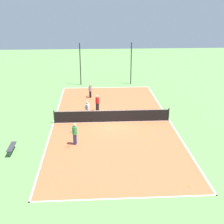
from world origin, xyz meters
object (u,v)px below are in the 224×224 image
at_px(tennis_ball_far_baseline, 78,102).
at_px(tennis_net, 112,116).
at_px(tennis_ball_midcourt, 144,136).
at_px(fence_post_back_right, 131,64).
at_px(bench, 12,147).
at_px(player_near_white, 87,109).
at_px(tennis_ball_left_sideline, 190,186).
at_px(tennis_ball_near_net, 119,92).
at_px(fence_post_back_left, 80,64).
at_px(player_coach_red, 97,102).
at_px(player_far_green, 75,133).
at_px(player_baseline_gray, 90,90).

bearing_deg(tennis_ball_far_baseline, tennis_net, -60.77).
height_order(tennis_ball_midcourt, fence_post_back_right, fence_post_back_right).
xyz_separation_m(bench, tennis_ball_midcourt, (9.33, 1.88, -0.33)).
bearing_deg(tennis_ball_midcourt, player_near_white, 136.43).
distance_m(tennis_ball_left_sideline, fence_post_back_right, 22.20).
bearing_deg(tennis_ball_midcourt, tennis_ball_near_net, 94.41).
bearing_deg(fence_post_back_left, bench, -103.33).
bearing_deg(tennis_ball_midcourt, player_coach_red, 119.97).
bearing_deg(fence_post_back_left, player_far_green, -89.56).
relative_size(player_near_white, player_baseline_gray, 1.11).
bearing_deg(tennis_net, player_baseline_gray, 104.85).
relative_size(player_far_green, tennis_ball_near_net, 23.39).
height_order(player_far_green, tennis_ball_far_baseline, player_far_green).
relative_size(player_coach_red, tennis_ball_midcourt, 22.43).
height_order(bench, tennis_ball_left_sideline, bench).
xyz_separation_m(tennis_ball_left_sideline, fence_post_back_right, (-0.70, 22.05, 2.43)).
distance_m(tennis_net, tennis_ball_near_net, 8.76).
distance_m(player_baseline_gray, player_far_green, 11.14).
height_order(tennis_ball_left_sideline, fence_post_back_left, fence_post_back_left).
bearing_deg(bench, tennis_ball_left_sideline, -113.95).
distance_m(player_near_white, player_coach_red, 2.03).
xyz_separation_m(tennis_ball_far_baseline, fence_post_back_left, (0.06, 6.69, 2.43)).
bearing_deg(tennis_ball_left_sideline, player_near_white, 118.21).
bearing_deg(player_baseline_gray, tennis_ball_midcourt, -148.80).
relative_size(player_near_white, tennis_ball_near_net, 22.77).
bearing_deg(fence_post_back_left, fence_post_back_right, 0.00).
bearing_deg(player_near_white, player_far_green, -3.77).
distance_m(tennis_net, player_near_white, 2.28).
bearing_deg(tennis_ball_midcourt, bench, -168.60).
relative_size(tennis_ball_far_baseline, fence_post_back_left, 0.01).
distance_m(player_baseline_gray, tennis_ball_near_net, 3.66).
distance_m(tennis_ball_midcourt, fence_post_back_right, 15.58).
relative_size(player_far_green, tennis_ball_left_sideline, 23.39).
relative_size(tennis_net, player_baseline_gray, 6.96).
bearing_deg(player_far_green, fence_post_back_right, 173.67).
xyz_separation_m(player_coach_red, tennis_ball_near_net, (2.50, 5.91, -0.83)).
relative_size(tennis_net, bench, 6.21).
height_order(player_far_green, tennis_ball_midcourt, player_far_green).
xyz_separation_m(tennis_net, tennis_ball_near_net, (1.33, 8.64, -0.52)).
bearing_deg(player_coach_red, tennis_ball_midcourt, -12.04).
xyz_separation_m(player_baseline_gray, player_coach_red, (0.67, -4.23, 0.08)).
bearing_deg(tennis_ball_near_net, player_coach_red, -112.95).
relative_size(player_near_white, tennis_ball_midcourt, 22.77).
relative_size(player_near_white, fence_post_back_left, 0.31).
height_order(player_far_green, fence_post_back_right, fence_post_back_right).
bearing_deg(tennis_ball_midcourt, player_baseline_gray, 111.92).
height_order(tennis_ball_far_baseline, fence_post_back_right, fence_post_back_right).
bearing_deg(tennis_ball_near_net, tennis_net, -98.73).
relative_size(player_baseline_gray, player_coach_red, 0.91).
bearing_deg(player_baseline_gray, tennis_ball_near_net, -52.93).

